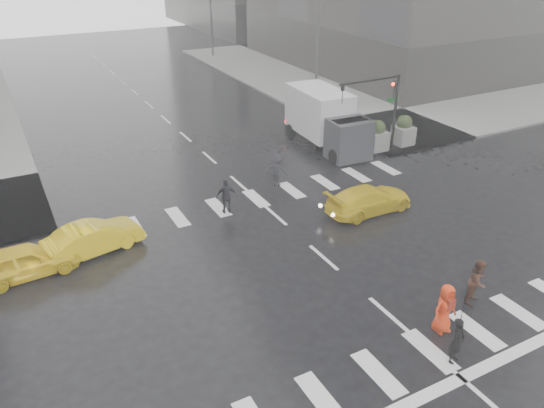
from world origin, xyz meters
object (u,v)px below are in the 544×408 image
pedestrian_brown (478,282)px  box_truck (327,119)px  taxi_front (25,261)px  traffic_signal_pole (383,99)px  taxi_mid (94,238)px  pedestrian_orange (445,308)px

pedestrian_brown → box_truck: size_ratio=0.27×
taxi_front → box_truck: bearing=-74.8°
traffic_signal_pole → box_truck: (-2.18, 2.25, -1.43)m
taxi_mid → traffic_signal_pole: bearing=-91.5°
pedestrian_brown → box_truck: (3.72, 15.12, 0.94)m
taxi_front → box_truck: 18.36m
taxi_mid → box_truck: (14.72, 5.51, 1.14)m
box_truck → pedestrian_orange: bearing=-106.8°
traffic_signal_pole → taxi_mid: (-16.91, -3.26, -2.58)m
box_truck → pedestrian_brown: bearing=-100.2°
pedestrian_brown → box_truck: bearing=54.5°
box_truck → traffic_signal_pole: bearing=-42.3°
traffic_signal_pole → pedestrian_orange: (-8.01, -13.45, -2.34)m
pedestrian_orange → taxi_front: size_ratio=0.46×
traffic_signal_pole → pedestrian_brown: 14.36m
pedestrian_brown → taxi_front: size_ratio=0.45×
pedestrian_orange → box_truck: (5.83, 15.70, 0.91)m
pedestrian_brown → taxi_mid: bearing=117.2°
pedestrian_brown → pedestrian_orange: (-2.10, -0.58, 0.03)m
pedestrian_brown → box_truck: 15.60m
pedestrian_brown → pedestrian_orange: size_ratio=0.97×
taxi_front → taxi_mid: size_ratio=0.96×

